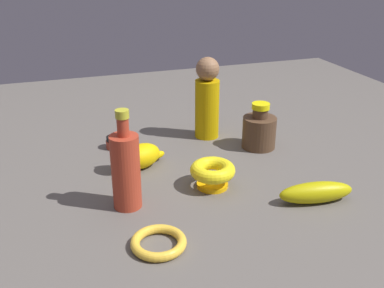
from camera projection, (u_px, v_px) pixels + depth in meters
name	position (u px, v px, depth m)	size (l,w,h in m)	color
ground	(192.00, 178.00, 1.08)	(2.00, 2.00, 0.00)	#5B5651
person_figure_adult	(207.00, 99.00, 1.27)	(0.09, 0.09, 0.23)	#C89E05
bowl	(213.00, 172.00, 1.03)	(0.10, 0.10, 0.06)	#F4AD0B
nail_polish_jar	(114.00, 142.00, 1.23)	(0.04, 0.04, 0.03)	#A63421
bottle_short	(259.00, 130.00, 1.23)	(0.09, 0.09, 0.13)	#4D3422
bottle_tall	(126.00, 169.00, 0.93)	(0.06, 0.06, 0.22)	#AA3722
bangle	(159.00, 242.00, 0.83)	(0.11, 0.11, 0.02)	yellow
banana	(316.00, 192.00, 0.97)	(0.17, 0.05, 0.05)	#B8AF0B
cat_figurine	(136.00, 154.00, 1.11)	(0.10, 0.14, 0.10)	#E5BC08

